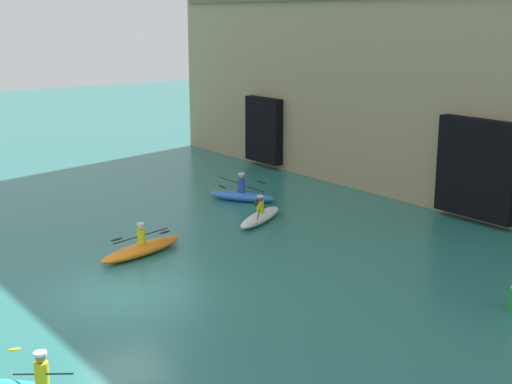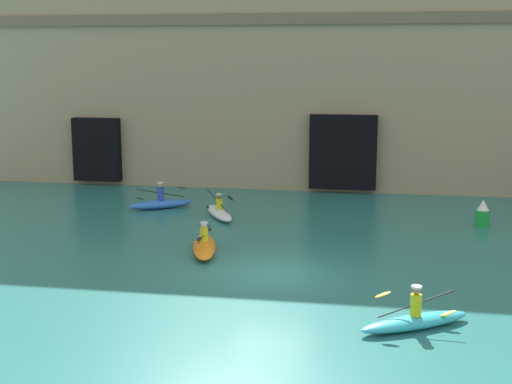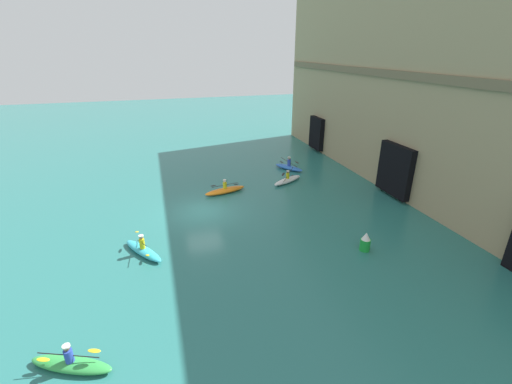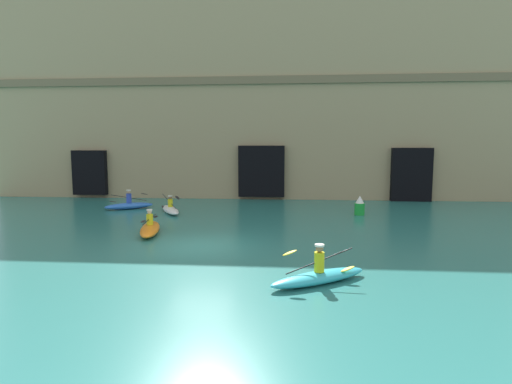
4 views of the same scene
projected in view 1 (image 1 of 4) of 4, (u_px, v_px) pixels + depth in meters
The scene contains 4 objects.
ground_plane at pixel (122, 296), 20.45m from camera, with size 120.00×120.00×0.00m, color #28706B.
kayak_orange at pixel (142, 248), 23.90m from camera, with size 1.61×3.48×1.11m.
kayak_white at pixel (260, 216), 27.72m from camera, with size 2.12×3.15×1.13m.
kayak_blue at pixel (242, 195), 30.90m from camera, with size 2.95×2.30×1.23m.
Camera 1 is at (17.59, -8.49, 7.79)m, focal length 50.00 mm.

